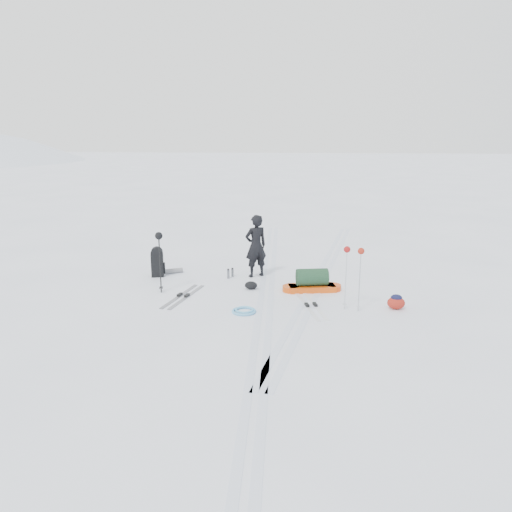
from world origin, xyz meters
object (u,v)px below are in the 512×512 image
at_px(expedition_rucksack, 159,263).
at_px(ski_poles_black, 159,243).
at_px(skier, 256,246).
at_px(pulk_sled, 312,282).

distance_m(expedition_rucksack, ski_poles_black, 1.72).
xyz_separation_m(expedition_rucksack, ski_poles_black, (0.48, -1.40, 0.86)).
bearing_deg(skier, ski_poles_black, 5.67).
distance_m(skier, expedition_rucksack, 2.72).
xyz_separation_m(skier, ski_poles_black, (-2.17, -1.70, 0.39)).
relative_size(skier, expedition_rucksack, 2.07).
height_order(expedition_rucksack, ski_poles_black, ski_poles_black).
height_order(skier, expedition_rucksack, skier).
distance_m(pulk_sled, expedition_rucksack, 4.31).
distance_m(skier, pulk_sled, 2.04).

